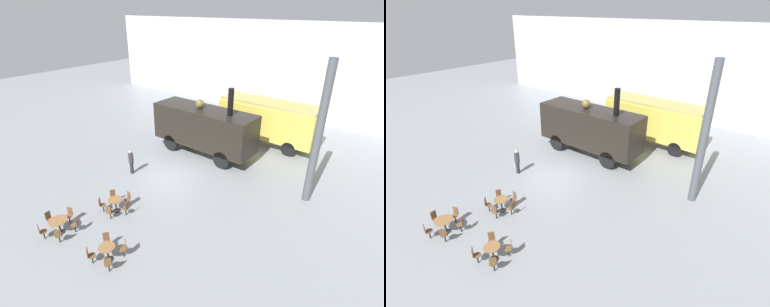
% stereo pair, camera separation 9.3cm
% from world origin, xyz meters
% --- Properties ---
extents(ground_plane, '(80.00, 80.00, 0.00)m').
position_xyz_m(ground_plane, '(0.00, 0.00, 0.00)').
color(ground_plane, gray).
extents(backdrop_wall, '(44.00, 0.15, 9.00)m').
position_xyz_m(backdrop_wall, '(0.00, 15.94, 4.50)').
color(backdrop_wall, silver).
rests_on(backdrop_wall, ground_plane).
extents(passenger_coach_vintage, '(7.85, 2.48, 3.50)m').
position_xyz_m(passenger_coach_vintage, '(2.55, 8.86, 2.08)').
color(passenger_coach_vintage, '#E0C64C').
rests_on(passenger_coach_vintage, ground_plane).
extents(steam_locomotive, '(7.84, 2.46, 5.36)m').
position_xyz_m(steam_locomotive, '(-0.28, 4.11, 2.17)').
color(steam_locomotive, black).
rests_on(steam_locomotive, ground_plane).
extents(cafe_table_near, '(0.78, 0.78, 0.76)m').
position_xyz_m(cafe_table_near, '(0.24, -4.65, 0.58)').
color(cafe_table_near, black).
rests_on(cafe_table_near, ground_plane).
extents(cafe_table_mid, '(0.89, 0.89, 0.75)m').
position_xyz_m(cafe_table_mid, '(-0.56, -7.51, 0.60)').
color(cafe_table_mid, black).
rests_on(cafe_table_mid, ground_plane).
extents(cafe_table_far, '(0.74, 0.74, 0.75)m').
position_xyz_m(cafe_table_far, '(2.79, -7.14, 0.56)').
color(cafe_table_far, black).
rests_on(cafe_table_far, ground_plane).
extents(cafe_chair_0, '(0.40, 0.40, 0.87)m').
position_xyz_m(cafe_chair_0, '(-0.31, -5.18, 0.51)').
color(cafe_chair_0, black).
rests_on(cafe_chair_0, ground_plane).
extents(cafe_chair_1, '(0.39, 0.40, 0.87)m').
position_xyz_m(cafe_chair_1, '(0.57, -5.33, 0.51)').
color(cafe_chair_1, black).
rests_on(cafe_chair_1, ground_plane).
extents(cafe_chair_2, '(0.37, 0.36, 0.87)m').
position_xyz_m(cafe_chair_2, '(0.99, -4.54, 0.51)').
color(cafe_chair_2, black).
rests_on(cafe_chair_2, ground_plane).
extents(cafe_chair_3, '(0.36, 0.38, 0.87)m').
position_xyz_m(cafe_chair_3, '(0.37, -3.90, 0.51)').
color(cafe_chair_3, black).
rests_on(cafe_chair_3, ground_plane).
extents(cafe_chair_4, '(0.40, 0.39, 0.87)m').
position_xyz_m(cafe_chair_4, '(-0.44, -4.29, 0.51)').
color(cafe_chair_4, black).
rests_on(cafe_chair_4, ground_plane).
extents(cafe_chair_5, '(0.36, 0.38, 0.87)m').
position_xyz_m(cafe_chair_5, '(-0.76, -8.30, 0.51)').
color(cafe_chair_5, black).
rests_on(cafe_chair_5, ground_plane).
extents(cafe_chair_6, '(0.40, 0.39, 0.87)m').
position_xyz_m(cafe_chair_6, '(0.13, -7.94, 0.51)').
color(cafe_chair_6, black).
rests_on(cafe_chair_6, ground_plane).
extents(cafe_chair_7, '(0.41, 0.40, 0.87)m').
position_xyz_m(cafe_chair_7, '(0.06, -6.98, 0.51)').
color(cafe_chair_7, black).
rests_on(cafe_chair_7, ground_plane).
extents(cafe_chair_8, '(0.38, 0.39, 0.87)m').
position_xyz_m(cafe_chair_8, '(-0.87, -6.75, 0.51)').
color(cafe_chair_8, black).
rests_on(cafe_chair_8, ground_plane).
extents(cafe_chair_9, '(0.36, 0.36, 0.87)m').
position_xyz_m(cafe_chair_9, '(-1.38, -7.56, 0.51)').
color(cafe_chair_9, black).
rests_on(cafe_chair_9, ground_plane).
extents(cafe_chair_10, '(0.40, 0.40, 0.87)m').
position_xyz_m(cafe_chair_10, '(3.21, -6.53, 0.51)').
color(cafe_chair_10, black).
rests_on(cafe_chair_10, ground_plane).
extents(cafe_chair_11, '(0.40, 0.40, 0.87)m').
position_xyz_m(cafe_chair_11, '(2.18, -6.72, 0.51)').
color(cafe_chair_11, black).
rests_on(cafe_chair_11, ground_plane).
extents(cafe_chair_12, '(0.40, 0.40, 0.87)m').
position_xyz_m(cafe_chair_12, '(2.37, -7.75, 0.51)').
color(cafe_chair_12, black).
rests_on(cafe_chair_12, ground_plane).
extents(cafe_chair_13, '(0.40, 0.40, 0.87)m').
position_xyz_m(cafe_chair_13, '(3.40, -7.56, 0.51)').
color(cafe_chair_13, black).
rests_on(cafe_chair_13, ground_plane).
extents(visitor_person, '(0.34, 0.34, 1.70)m').
position_xyz_m(visitor_person, '(-2.26, -1.32, 0.92)').
color(visitor_person, '#262633').
rests_on(visitor_person, ground_plane).
extents(support_pillar, '(0.44, 0.44, 8.00)m').
position_xyz_m(support_pillar, '(8.00, 2.97, 4.00)').
color(support_pillar, '#4C5156').
rests_on(support_pillar, ground_plane).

